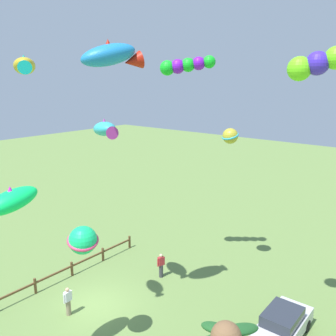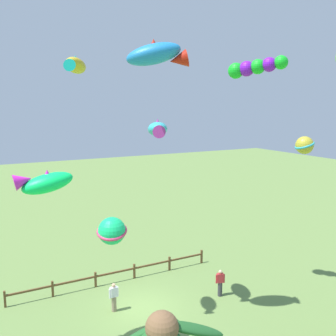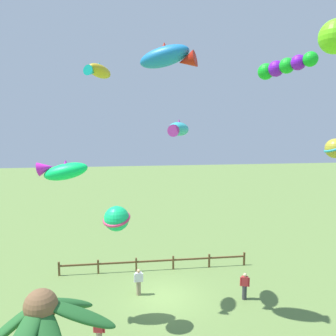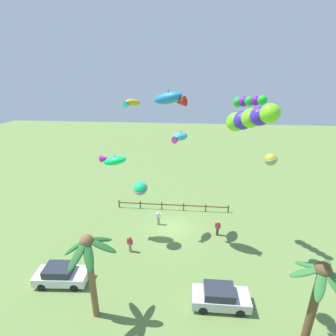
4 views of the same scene
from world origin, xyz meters
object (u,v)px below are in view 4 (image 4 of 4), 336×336
Objects in this scene: kite_ball_6 at (271,160)px; kite_fish_4 at (132,103)px; kite_ball_0 at (140,188)px; spectator_1 at (218,228)px; parked_car_1 at (61,275)px; palm_tree_1 at (89,258)px; spectator_2 at (158,218)px; kite_fish_3 at (170,98)px; kite_tube_7 at (248,101)px; parked_car_0 at (220,297)px; kite_fish_5 at (113,160)px; spectator_0 at (130,244)px; kite_fish_1 at (180,137)px; palm_tree_0 at (318,289)px; kite_tube_2 at (249,119)px.

kite_fish_4 is at bearing -14.78° from kite_ball_6.
kite_ball_0 is 0.89× the size of kite_fish_4.
parked_car_1 is at bearing 30.54° from spectator_1.
palm_tree_1 reaches higher than kite_ball_0.
spectator_2 reaches higher than parked_car_1.
kite_fish_4 is at bearing 30.51° from spectator_2.
kite_fish_3 reaches higher than kite_tube_7.
kite_ball_0 is 10.90m from kite_ball_6.
spectator_2 is at bearing -103.65° from palm_tree_1.
kite_ball_6 is at bearing 165.22° from kite_fish_4.
kite_fish_5 is (9.18, -7.33, 7.09)m from parked_car_0.
kite_ball_6 is (-11.16, 2.94, -3.78)m from kite_fish_4.
spectator_0 is 8.65m from spectator_1.
kite_fish_1 is at bearing -115.87° from palm_tree_1.
palm_tree_0 is 3.44× the size of kite_ball_0.
kite_ball_6 is (-3.33, -6.31, -4.05)m from kite_tube_2.
kite_fish_4 is at bearing -48.33° from parked_car_0.
palm_tree_1 is at bearing 146.23° from parked_car_1.
parked_car_0 is at bearing 146.62° from spectator_0.
kite_fish_4 reaches higher than kite_ball_6.
spectator_2 is 14.46m from kite_tube_7.
kite_fish_5 is (1.74, 1.02, -4.89)m from kite_fish_4.
kite_tube_7 reaches higher than parked_car_0.
kite_fish_1 reaches higher than palm_tree_1.
palm_tree_1 is 16.01m from kite_tube_7.
kite_fish_4 is at bearing -120.41° from parked_car_1.
palm_tree_0 is at bearing 125.81° from kite_fish_1.
parked_car_1 is 18.13m from kite_ball_6.
parked_car_0 is at bearing 86.18° from spectator_1.
kite_ball_6 is at bearing 138.87° from spectator_1.
kite_fish_3 is (4.49, -7.83, 0.23)m from kite_tube_2.
kite_fish_3 is at bearing 156.95° from kite_fish_4.
parked_car_0 is 0.98× the size of parked_car_1.
parked_car_1 is 17.38m from kite_tube_2.
parked_car_0 is 2.47× the size of spectator_1.
palm_tree_1 is at bearing 85.68° from kite_fish_4.
spectator_0 reaches higher than parked_car_0.
parked_car_0 is 2.47× the size of spectator_2.
kite_tube_2 reaches higher than kite_ball_0.
spectator_0 is 4.97m from spectator_2.
kite_tube_7 is at bearing -154.36° from parked_car_1.
spectator_0 is at bearing 22.17° from spectator_1.
spectator_1 is at bearing -164.95° from kite_fish_3.
kite_fish_3 is 9.05m from kite_ball_6.
kite_tube_7 is at bearing 156.16° from spectator_1.
kite_fish_5 is at bearing 30.43° from kite_fish_4.
spectator_0 is 1.00× the size of spectator_1.
spectator_1 is at bearing -90.99° from kite_tube_2.
parked_car_1 is 14.77m from kite_fish_4.
spectator_0 is 0.90× the size of kite_ball_0.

